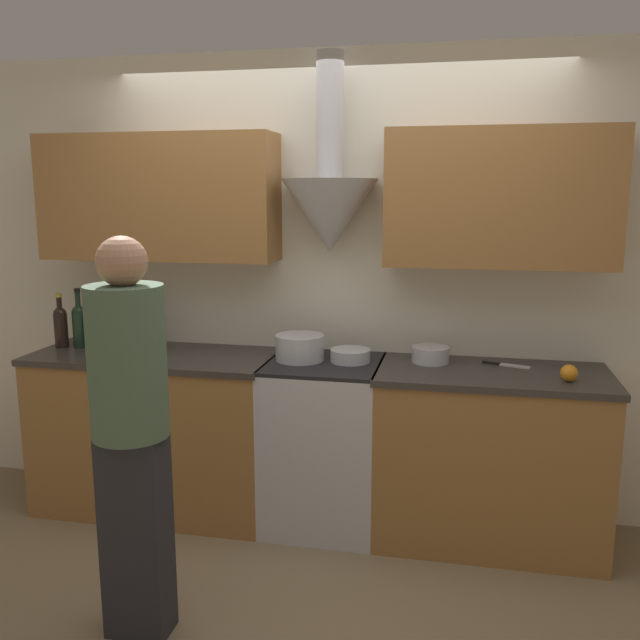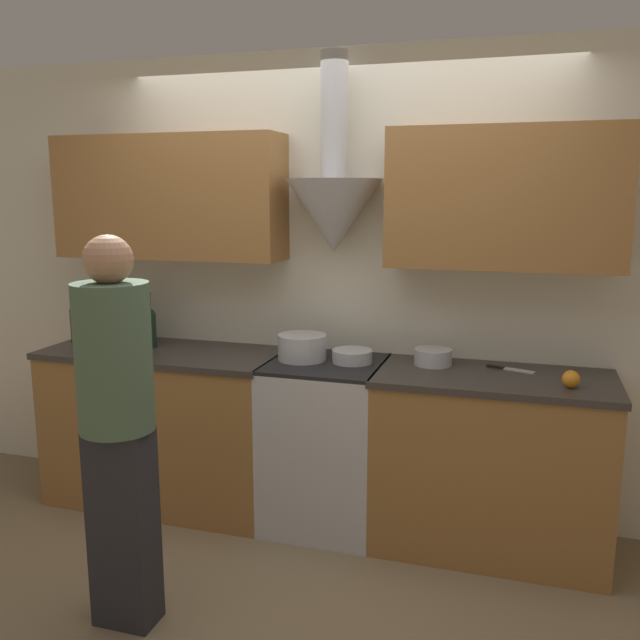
# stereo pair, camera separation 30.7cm
# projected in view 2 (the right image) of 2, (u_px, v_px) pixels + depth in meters

# --- Properties ---
(ground_plane) EXTENTS (12.00, 12.00, 0.00)m
(ground_plane) POSITION_uv_depth(u_px,v_px,m) (306.00, 552.00, 3.50)
(ground_plane) COLOR #847051
(wall_back) EXTENTS (8.40, 0.52, 2.60)m
(wall_back) POSITION_uv_depth(u_px,v_px,m) (333.00, 257.00, 3.81)
(wall_back) COLOR silver
(wall_back) RESTS_ON ground_plane
(counter_left) EXTENTS (1.38, 0.62, 0.93)m
(counter_left) POSITION_uv_depth(u_px,v_px,m) (166.00, 426.00, 4.02)
(counter_left) COLOR #9E6B38
(counter_left) RESTS_ON ground_plane
(counter_right) EXTENTS (1.19, 0.62, 0.93)m
(counter_right) POSITION_uv_depth(u_px,v_px,m) (490.00, 462.00, 3.48)
(counter_right) COLOR #9E6B38
(counter_right) RESTS_ON ground_plane
(stove_range) EXTENTS (0.61, 0.60, 0.93)m
(stove_range) POSITION_uv_depth(u_px,v_px,m) (325.00, 443.00, 3.74)
(stove_range) COLOR silver
(stove_range) RESTS_ON ground_plane
(wine_bottle_0) EXTENTS (0.08, 0.08, 0.32)m
(wine_bottle_0) POSITION_uv_depth(u_px,v_px,m) (77.00, 321.00, 4.11)
(wine_bottle_0) COLOR black
(wine_bottle_0) RESTS_ON counter_left
(wine_bottle_1) EXTENTS (0.08, 0.08, 0.35)m
(wine_bottle_1) POSITION_uv_depth(u_px,v_px,m) (94.00, 320.00, 4.09)
(wine_bottle_1) COLOR black
(wine_bottle_1) RESTS_ON counter_left
(wine_bottle_2) EXTENTS (0.08, 0.08, 0.34)m
(wine_bottle_2) POSITION_uv_depth(u_px,v_px,m) (107.00, 323.00, 4.06)
(wine_bottle_2) COLOR black
(wine_bottle_2) RESTS_ON counter_left
(wine_bottle_3) EXTENTS (0.08, 0.08, 0.34)m
(wine_bottle_3) POSITION_uv_depth(u_px,v_px,m) (120.00, 323.00, 4.02)
(wine_bottle_3) COLOR black
(wine_bottle_3) RESTS_ON counter_left
(wine_bottle_4) EXTENTS (0.07, 0.07, 0.33)m
(wine_bottle_4) POSITION_uv_depth(u_px,v_px,m) (135.00, 324.00, 4.01)
(wine_bottle_4) COLOR black
(wine_bottle_4) RESTS_ON counter_left
(wine_bottle_5) EXTENTS (0.08, 0.08, 0.33)m
(wine_bottle_5) POSITION_uv_depth(u_px,v_px,m) (149.00, 325.00, 3.97)
(wine_bottle_5) COLOR black
(wine_bottle_5) RESTS_ON counter_left
(stock_pot) EXTENTS (0.27, 0.27, 0.14)m
(stock_pot) POSITION_uv_depth(u_px,v_px,m) (302.00, 347.00, 3.69)
(stock_pot) COLOR silver
(stock_pot) RESTS_ON stove_range
(mixing_bowl) EXTENTS (0.22, 0.22, 0.07)m
(mixing_bowl) POSITION_uv_depth(u_px,v_px,m) (352.00, 356.00, 3.64)
(mixing_bowl) COLOR silver
(mixing_bowl) RESTS_ON stove_range
(orange_fruit) EXTENTS (0.08, 0.08, 0.08)m
(orange_fruit) POSITION_uv_depth(u_px,v_px,m) (571.00, 379.00, 3.17)
(orange_fruit) COLOR orange
(orange_fruit) RESTS_ON counter_right
(saucepan) EXTENTS (0.20, 0.20, 0.09)m
(saucepan) POSITION_uv_depth(u_px,v_px,m) (433.00, 357.00, 3.59)
(saucepan) COLOR silver
(saucepan) RESTS_ON counter_right
(chefs_knife) EXTENTS (0.25, 0.11, 0.01)m
(chefs_knife) POSITION_uv_depth(u_px,v_px,m) (511.00, 369.00, 3.49)
(chefs_knife) COLOR silver
(chefs_knife) RESTS_ON counter_right
(person_foreground_left) EXTENTS (0.31, 0.31, 1.67)m
(person_foreground_left) POSITION_uv_depth(u_px,v_px,m) (117.00, 416.00, 2.77)
(person_foreground_left) COLOR #28282D
(person_foreground_left) RESTS_ON ground_plane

